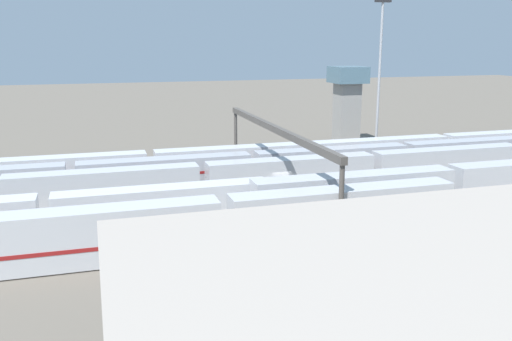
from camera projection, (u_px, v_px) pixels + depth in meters
name	position (u px, v px, depth m)	size (l,w,h in m)	color
ground_plane	(284.00, 192.00, 71.38)	(400.00, 400.00, 0.00)	#60594F
track_bed_0	(248.00, 164.00, 87.68)	(140.00, 2.80, 0.12)	#4C443D
track_bed_1	(257.00, 171.00, 83.02)	(140.00, 2.80, 0.12)	#3D3833
track_bed_2	(267.00, 178.00, 78.35)	(140.00, 2.80, 0.12)	#4C443D
track_bed_3	(278.00, 187.00, 73.69)	(140.00, 2.80, 0.12)	#3D3833
track_bed_4	(291.00, 197.00, 69.03)	(140.00, 2.80, 0.12)	#4C443D
track_bed_5	(306.00, 208.00, 64.37)	(140.00, 2.80, 0.12)	#4C443D
track_bed_6	(323.00, 222.00, 59.71)	(140.00, 2.80, 0.12)	#4C443D
track_bed_7	(343.00, 237.00, 55.05)	(140.00, 2.80, 0.12)	#4C443D
train_on_track_3	(291.00, 172.00, 73.76)	(119.80, 3.00, 3.80)	#B7BABF
train_on_track_5	(45.00, 214.00, 55.96)	(47.20, 3.00, 3.80)	silver
train_on_track_2	(252.00, 166.00, 77.32)	(95.60, 3.06, 3.80)	#A8AAB2
train_on_track_1	(309.00, 155.00, 84.93)	(95.60, 3.06, 3.80)	silver
train_on_track_7	(88.00, 237.00, 47.69)	(71.40, 3.06, 5.00)	#B7BABF
light_mast_0	(380.00, 54.00, 93.32)	(2.80, 0.70, 26.54)	#9EA0A5
signal_gantry	(275.00, 134.00, 69.21)	(0.70, 40.00, 8.80)	#4C4742
control_tower	(347.00, 99.00, 102.93)	(6.00, 6.00, 14.50)	gray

